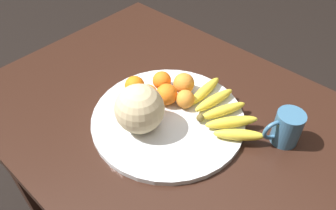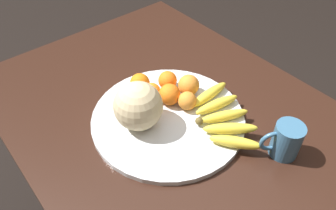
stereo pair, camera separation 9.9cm
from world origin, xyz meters
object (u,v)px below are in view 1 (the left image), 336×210
orange_back_left (167,94)px  banana_bunch (221,111)px  orange_side_extra (184,83)px  ceramic_mug (286,128)px  fruit_bowl (168,118)px  orange_back_right (148,94)px  orange_front_right (185,99)px  orange_front_left (162,81)px  orange_top_small (130,99)px  kitchen_table (181,141)px  orange_mid_center (135,86)px  melon (140,109)px

orange_back_left → banana_bunch: bearing=23.8°
orange_side_extra → ceramic_mug: bearing=7.5°
fruit_bowl → orange_back_right: orange_back_right is taller
banana_bunch → ceramic_mug: bearing=-50.6°
ceramic_mug → orange_front_right: bearing=-162.0°
orange_front_left → orange_back_right: orange_front_left is taller
orange_top_small → ceramic_mug: size_ratio=0.54×
orange_back_left → ceramic_mug: (0.35, 0.12, 0.00)m
orange_back_right → ceramic_mug: 0.43m
kitchen_table → ceramic_mug: 0.35m
kitchen_table → orange_front_left: size_ratio=21.55×
orange_mid_center → orange_side_extra: orange_side_extra is taller
orange_side_extra → melon: bearing=-88.0°
orange_front_left → orange_top_small: size_ratio=1.03×
fruit_bowl → ceramic_mug: ceramic_mug is taller
melon → orange_front_left: (-0.07, 0.17, -0.04)m
melon → ceramic_mug: 0.43m
orange_front_left → orange_back_left: bearing=-34.8°
orange_front_right → orange_mid_center: (-0.16, -0.07, 0.00)m
orange_back_right → orange_side_extra: bearing=63.5°
kitchen_table → orange_top_small: bearing=-153.6°
melon → banana_bunch: bearing=53.2°
orange_back_left → ceramic_mug: size_ratio=0.61×
orange_front_right → ceramic_mug: ceramic_mug is taller
orange_front_left → orange_back_right: (0.01, -0.08, -0.00)m
orange_back_right → ceramic_mug: ceramic_mug is taller
orange_front_left → orange_top_small: bearing=-95.8°
fruit_bowl → orange_mid_center: 0.16m
kitchen_table → orange_mid_center: bearing=-172.4°
banana_bunch → orange_front_left: (-0.23, -0.03, 0.01)m
fruit_bowl → melon: size_ratio=3.27×
orange_front_right → orange_top_small: bearing=-138.0°
melon → orange_back_left: (-0.01, 0.13, -0.04)m
orange_back_right → fruit_bowl: bearing=-6.5°
kitchen_table → orange_top_small: size_ratio=22.28×
melon → orange_back_left: size_ratio=2.10×
kitchen_table → banana_bunch: bearing=44.9°
fruit_bowl → orange_front_right: 0.08m
melon → orange_mid_center: bearing=142.8°
fruit_bowl → banana_bunch: banana_bunch is taller
orange_top_small → orange_side_extra: 0.19m
orange_front_left → banana_bunch: bearing=7.4°
kitchen_table → orange_side_extra: 0.20m
kitchen_table → orange_front_left: (-0.14, 0.06, 0.15)m
orange_back_left → orange_back_right: (-0.05, -0.03, -0.00)m
orange_front_right → orange_back_left: orange_back_left is taller
orange_mid_center → orange_side_extra: size_ratio=0.94×
fruit_bowl → melon: melon is taller
orange_front_left → ceramic_mug: (0.41, 0.08, 0.01)m
orange_front_right → ceramic_mug: bearing=18.0°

